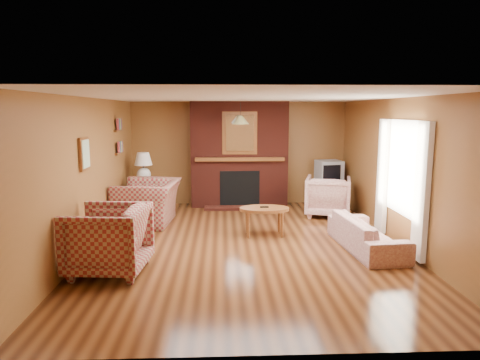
{
  "coord_description": "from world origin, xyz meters",
  "views": [
    {
      "loc": [
        -0.39,
        -6.8,
        2.19
      ],
      "look_at": [
        -0.08,
        0.6,
        0.99
      ],
      "focal_mm": 32.0,
      "sensor_mm": 36.0,
      "label": 1
    }
  ],
  "objects_px": {
    "plaid_loveseat": "(148,202)",
    "tv_stand": "(328,194)",
    "table_lamp": "(143,166)",
    "crt_tv": "(329,171)",
    "fireplace": "(239,155)",
    "floral_sofa": "(367,234)",
    "coffee_table": "(264,211)",
    "side_table": "(145,197)",
    "floral_armchair": "(328,196)",
    "plaid_armchair": "(108,240)"
  },
  "relations": [
    {
      "from": "plaid_loveseat",
      "to": "tv_stand",
      "type": "distance_m",
      "value": 4.13
    },
    {
      "from": "table_lamp",
      "to": "crt_tv",
      "type": "xyz_separation_m",
      "value": [
        4.15,
        0.34,
        -0.2
      ]
    },
    {
      "from": "fireplace",
      "to": "table_lamp",
      "type": "height_order",
      "value": "fireplace"
    },
    {
      "from": "fireplace",
      "to": "plaid_loveseat",
      "type": "distance_m",
      "value": 2.52
    },
    {
      "from": "fireplace",
      "to": "crt_tv",
      "type": "bearing_deg",
      "value": -5.3
    },
    {
      "from": "floral_sofa",
      "to": "coffee_table",
      "type": "height_order",
      "value": "coffee_table"
    },
    {
      "from": "floral_sofa",
      "to": "side_table",
      "type": "relative_size",
      "value": 2.64
    },
    {
      "from": "fireplace",
      "to": "crt_tv",
      "type": "relative_size",
      "value": 3.99
    },
    {
      "from": "fireplace",
      "to": "plaid_loveseat",
      "type": "xyz_separation_m",
      "value": [
        -1.85,
        -1.53,
        -0.76
      ]
    },
    {
      "from": "coffee_table",
      "to": "tv_stand",
      "type": "xyz_separation_m",
      "value": [
        1.71,
        2.26,
        -0.15
      ]
    },
    {
      "from": "floral_sofa",
      "to": "side_table",
      "type": "height_order",
      "value": "side_table"
    },
    {
      "from": "floral_armchair",
      "to": "floral_sofa",
      "type": "bearing_deg",
      "value": 107.79
    },
    {
      "from": "fireplace",
      "to": "coffee_table",
      "type": "relative_size",
      "value": 2.74
    },
    {
      "from": "tv_stand",
      "to": "crt_tv",
      "type": "height_order",
      "value": "crt_tv"
    },
    {
      "from": "crt_tv",
      "to": "plaid_loveseat",
      "type": "bearing_deg",
      "value": -161.06
    },
    {
      "from": "floral_armchair",
      "to": "tv_stand",
      "type": "distance_m",
      "value": 0.92
    },
    {
      "from": "floral_armchair",
      "to": "table_lamp",
      "type": "distance_m",
      "value": 4.0
    },
    {
      "from": "plaid_armchair",
      "to": "coffee_table",
      "type": "bearing_deg",
      "value": 131.36
    },
    {
      "from": "floral_sofa",
      "to": "floral_armchair",
      "type": "height_order",
      "value": "floral_armchair"
    },
    {
      "from": "crt_tv",
      "to": "fireplace",
      "type": "bearing_deg",
      "value": 174.7
    },
    {
      "from": "floral_sofa",
      "to": "crt_tv",
      "type": "relative_size",
      "value": 2.94
    },
    {
      "from": "coffee_table",
      "to": "plaid_loveseat",
      "type": "bearing_deg",
      "value": 157.36
    },
    {
      "from": "floral_sofa",
      "to": "plaid_loveseat",
      "type": "bearing_deg",
      "value": 59.83
    },
    {
      "from": "floral_armchair",
      "to": "tv_stand",
      "type": "height_order",
      "value": "floral_armchair"
    },
    {
      "from": "plaid_armchair",
      "to": "floral_armchair",
      "type": "height_order",
      "value": "plaid_armchair"
    },
    {
      "from": "fireplace",
      "to": "floral_sofa",
      "type": "relative_size",
      "value": 1.36
    },
    {
      "from": "plaid_loveseat",
      "to": "coffee_table",
      "type": "distance_m",
      "value": 2.38
    },
    {
      "from": "fireplace",
      "to": "plaid_armchair",
      "type": "xyz_separation_m",
      "value": [
        -1.95,
        -4.13,
        -0.72
      ]
    },
    {
      "from": "tv_stand",
      "to": "side_table",
      "type": "bearing_deg",
      "value": -173.45
    },
    {
      "from": "table_lamp",
      "to": "side_table",
      "type": "bearing_deg",
      "value": 0.0
    },
    {
      "from": "coffee_table",
      "to": "crt_tv",
      "type": "bearing_deg",
      "value": 52.88
    },
    {
      "from": "coffee_table",
      "to": "floral_armchair",
      "type": "bearing_deg",
      "value": 43.03
    },
    {
      "from": "floral_sofa",
      "to": "tv_stand",
      "type": "relative_size",
      "value": 3.04
    },
    {
      "from": "table_lamp",
      "to": "coffee_table",
      "type": "bearing_deg",
      "value": -37.99
    },
    {
      "from": "fireplace",
      "to": "crt_tv",
      "type": "height_order",
      "value": "fireplace"
    },
    {
      "from": "plaid_loveseat",
      "to": "crt_tv",
      "type": "distance_m",
      "value": 4.14
    },
    {
      "from": "coffee_table",
      "to": "tv_stand",
      "type": "relative_size",
      "value": 1.5
    },
    {
      "from": "plaid_loveseat",
      "to": "crt_tv",
      "type": "height_order",
      "value": "crt_tv"
    },
    {
      "from": "plaid_loveseat",
      "to": "floral_sofa",
      "type": "distance_m",
      "value": 4.15
    },
    {
      "from": "fireplace",
      "to": "floral_armchair",
      "type": "bearing_deg",
      "value": -30.33
    },
    {
      "from": "side_table",
      "to": "plaid_loveseat",
      "type": "bearing_deg",
      "value": -75.88
    },
    {
      "from": "plaid_loveseat",
      "to": "floral_armchair",
      "type": "xyz_separation_m",
      "value": [
        3.67,
        0.46,
        -0.0
      ]
    },
    {
      "from": "side_table",
      "to": "table_lamp",
      "type": "height_order",
      "value": "table_lamp"
    },
    {
      "from": "plaid_armchair",
      "to": "tv_stand",
      "type": "relative_size",
      "value": 1.76
    },
    {
      "from": "plaid_loveseat",
      "to": "plaid_armchair",
      "type": "bearing_deg",
      "value": 2.52
    },
    {
      "from": "plaid_loveseat",
      "to": "plaid_armchair",
      "type": "height_order",
      "value": "plaid_armchair"
    },
    {
      "from": "table_lamp",
      "to": "tv_stand",
      "type": "distance_m",
      "value": 4.23
    },
    {
      "from": "plaid_loveseat",
      "to": "floral_sofa",
      "type": "xyz_separation_m",
      "value": [
        3.75,
        -1.77,
        -0.16
      ]
    },
    {
      "from": "plaid_armchair",
      "to": "plaid_loveseat",
      "type": "bearing_deg",
      "value": -177.14
    },
    {
      "from": "plaid_loveseat",
      "to": "plaid_armchair",
      "type": "xyz_separation_m",
      "value": [
        -0.1,
        -2.6,
        0.05
      ]
    }
  ]
}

